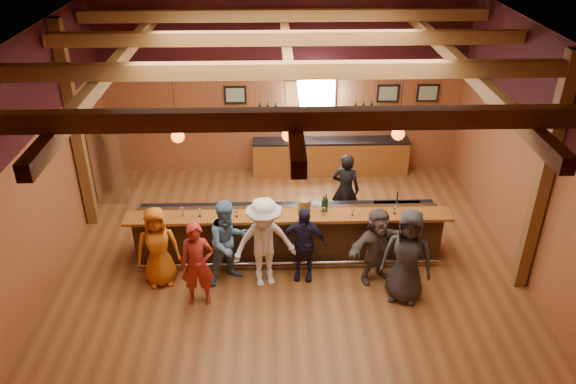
{
  "coord_description": "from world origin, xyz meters",
  "views": [
    {
      "loc": [
        -0.28,
        -9.38,
        6.74
      ],
      "look_at": [
        0.0,
        0.3,
        1.35
      ],
      "focal_mm": 35.0,
      "sensor_mm": 36.0,
      "label": 1
    }
  ],
  "objects_px": {
    "stainless_fridge": "(111,164)",
    "customer_white": "(264,243)",
    "bartender": "(346,189)",
    "bottle_a": "(324,206)",
    "ice_bucket": "(305,206)",
    "back_bar_cabinet": "(330,157)",
    "customer_denim": "(229,242)",
    "customer_redvest": "(197,264)",
    "customer_brown": "(377,245)",
    "customer_orange": "(158,247)",
    "customer_dark": "(407,256)",
    "bar_counter": "(289,231)",
    "customer_navy": "(303,244)"
  },
  "relations": [
    {
      "from": "stainless_fridge",
      "to": "customer_white",
      "type": "relative_size",
      "value": 0.98
    },
    {
      "from": "bartender",
      "to": "bottle_a",
      "type": "bearing_deg",
      "value": 84.62
    },
    {
      "from": "bartender",
      "to": "ice_bucket",
      "type": "bearing_deg",
      "value": 72.93
    },
    {
      "from": "back_bar_cabinet",
      "to": "customer_denim",
      "type": "relative_size",
      "value": 2.34
    },
    {
      "from": "back_bar_cabinet",
      "to": "customer_redvest",
      "type": "height_order",
      "value": "customer_redvest"
    },
    {
      "from": "back_bar_cabinet",
      "to": "bottle_a",
      "type": "bearing_deg",
      "value": -97.87
    },
    {
      "from": "customer_redvest",
      "to": "bartender",
      "type": "xyz_separation_m",
      "value": [
        2.93,
        2.64,
        0.01
      ]
    },
    {
      "from": "customer_brown",
      "to": "customer_orange",
      "type": "bearing_deg",
      "value": 154.2
    },
    {
      "from": "stainless_fridge",
      "to": "customer_dark",
      "type": "bearing_deg",
      "value": -32.51
    },
    {
      "from": "customer_orange",
      "to": "customer_denim",
      "type": "bearing_deg",
      "value": -9.51
    },
    {
      "from": "back_bar_cabinet",
      "to": "customer_orange",
      "type": "height_order",
      "value": "customer_orange"
    },
    {
      "from": "stainless_fridge",
      "to": "customer_redvest",
      "type": "xyz_separation_m",
      "value": [
        2.46,
        -3.93,
        -0.08
      ]
    },
    {
      "from": "stainless_fridge",
      "to": "bottle_a",
      "type": "height_order",
      "value": "stainless_fridge"
    },
    {
      "from": "bar_counter",
      "to": "customer_brown",
      "type": "height_order",
      "value": "customer_brown"
    },
    {
      "from": "customer_redvest",
      "to": "customer_white",
      "type": "xyz_separation_m",
      "value": [
        1.18,
        0.5,
        0.09
      ]
    },
    {
      "from": "stainless_fridge",
      "to": "customer_navy",
      "type": "distance_m",
      "value": 5.45
    },
    {
      "from": "customer_orange",
      "to": "customer_dark",
      "type": "relative_size",
      "value": 0.88
    },
    {
      "from": "customer_navy",
      "to": "customer_brown",
      "type": "relative_size",
      "value": 1.0
    },
    {
      "from": "bar_counter",
      "to": "back_bar_cabinet",
      "type": "distance_m",
      "value": 3.76
    },
    {
      "from": "bar_counter",
      "to": "customer_navy",
      "type": "xyz_separation_m",
      "value": [
        0.24,
        -0.82,
        0.25
      ]
    },
    {
      "from": "stainless_fridge",
      "to": "customer_white",
      "type": "distance_m",
      "value": 5.0
    },
    {
      "from": "customer_white",
      "to": "stainless_fridge",
      "type": "bearing_deg",
      "value": 122.77
    },
    {
      "from": "customer_redvest",
      "to": "customer_orange",
      "type": "bearing_deg",
      "value": 141.97
    },
    {
      "from": "customer_brown",
      "to": "bottle_a",
      "type": "xyz_separation_m",
      "value": [
        -0.96,
        0.69,
        0.47
      ]
    },
    {
      "from": "bar_counter",
      "to": "customer_denim",
      "type": "relative_size",
      "value": 3.68
    },
    {
      "from": "customer_redvest",
      "to": "customer_brown",
      "type": "xyz_separation_m",
      "value": [
        3.28,
        0.57,
        -0.05
      ]
    },
    {
      "from": "customer_orange",
      "to": "customer_brown",
      "type": "height_order",
      "value": "customer_orange"
    },
    {
      "from": "customer_white",
      "to": "bottle_a",
      "type": "relative_size",
      "value": 5.37
    },
    {
      "from": "bar_counter",
      "to": "customer_navy",
      "type": "distance_m",
      "value": 0.89
    },
    {
      "from": "customer_redvest",
      "to": "stainless_fridge",
      "type": "bearing_deg",
      "value": 120.26
    },
    {
      "from": "stainless_fridge",
      "to": "bottle_a",
      "type": "xyz_separation_m",
      "value": [
        4.78,
        -2.67,
        0.34
      ]
    },
    {
      "from": "back_bar_cabinet",
      "to": "customer_white",
      "type": "xyz_separation_m",
      "value": [
        -1.67,
        -4.55,
        0.44
      ]
    },
    {
      "from": "bartender",
      "to": "customer_orange",
      "type": "bearing_deg",
      "value": 47.31
    },
    {
      "from": "customer_navy",
      "to": "ice_bucket",
      "type": "distance_m",
      "value": 0.77
    },
    {
      "from": "customer_brown",
      "to": "stainless_fridge",
      "type": "bearing_deg",
      "value": 124.1
    },
    {
      "from": "back_bar_cabinet",
      "to": "customer_brown",
      "type": "xyz_separation_m",
      "value": [
        0.44,
        -4.48,
        0.3
      ]
    },
    {
      "from": "customer_orange",
      "to": "customer_dark",
      "type": "bearing_deg",
      "value": -18.93
    },
    {
      "from": "customer_denim",
      "to": "customer_brown",
      "type": "height_order",
      "value": "customer_denim"
    },
    {
      "from": "customer_orange",
      "to": "bartender",
      "type": "xyz_separation_m",
      "value": [
        3.73,
        2.05,
        0.03
      ]
    },
    {
      "from": "bottle_a",
      "to": "customer_navy",
      "type": "bearing_deg",
      "value": -125.11
    },
    {
      "from": "back_bar_cabinet",
      "to": "bartender",
      "type": "xyz_separation_m",
      "value": [
        0.09,
        -2.41,
        0.36
      ]
    },
    {
      "from": "bartender",
      "to": "bottle_a",
      "type": "relative_size",
      "value": 4.9
    },
    {
      "from": "customer_denim",
      "to": "bottle_a",
      "type": "height_order",
      "value": "customer_denim"
    },
    {
      "from": "bar_counter",
      "to": "ice_bucket",
      "type": "bearing_deg",
      "value": -35.45
    },
    {
      "from": "bar_counter",
      "to": "customer_denim",
      "type": "distance_m",
      "value": 1.47
    },
    {
      "from": "customer_denim",
      "to": "customer_white",
      "type": "height_order",
      "value": "customer_white"
    },
    {
      "from": "bar_counter",
      "to": "customer_redvest",
      "type": "bearing_deg",
      "value": -138.35
    },
    {
      "from": "customer_dark",
      "to": "bartender",
      "type": "bearing_deg",
      "value": 124.65
    },
    {
      "from": "customer_orange",
      "to": "customer_navy",
      "type": "bearing_deg",
      "value": -10.0
    },
    {
      "from": "stainless_fridge",
      "to": "customer_dark",
      "type": "distance_m",
      "value": 7.31
    }
  ]
}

